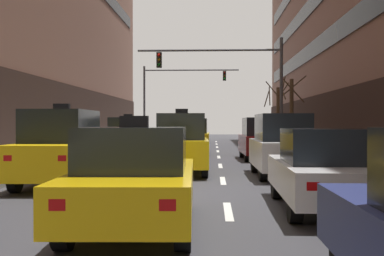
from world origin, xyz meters
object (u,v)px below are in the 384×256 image
(taxi_driving_3, at_px, (62,148))
(traffic_signal_1, at_px, (172,89))
(car_parked_2, at_px, (282,145))
(taxi_driving_0, at_px, (128,138))
(taxi_driving_1, at_px, (135,179))
(taxi_driving_2, at_px, (182,144))
(street_tree_1, at_px, (291,111))
(traffic_signal_0, at_px, (238,76))
(car_parked_3, at_px, (260,139))
(taxi_driving_4, at_px, (194,136))
(street_tree_0, at_px, (278,114))
(car_parked_1, at_px, (325,170))

(taxi_driving_3, distance_m, traffic_signal_1, 29.09)
(car_parked_2, bearing_deg, taxi_driving_0, 130.85)
(traffic_signal_1, bearing_deg, taxi_driving_1, -86.08)
(taxi_driving_1, bearing_deg, traffic_signal_1, 93.92)
(taxi_driving_2, distance_m, street_tree_1, 12.84)
(taxi_driving_0, bearing_deg, street_tree_1, 29.03)
(taxi_driving_0, distance_m, taxi_driving_3, 9.96)
(taxi_driving_0, bearing_deg, car_parked_2, -49.15)
(traffic_signal_0, height_order, street_tree_1, traffic_signal_0)
(taxi_driving_0, distance_m, car_parked_3, 6.43)
(taxi_driving_4, xyz_separation_m, street_tree_0, (5.69, 6.02, 1.37))
(street_tree_0, bearing_deg, taxi_driving_1, -102.92)
(taxi_driving_3, relative_size, car_parked_1, 1.00)
(car_parked_3, height_order, street_tree_1, street_tree_1)
(car_parked_3, height_order, street_tree_0, street_tree_0)
(traffic_signal_0, bearing_deg, taxi_driving_0, -152.85)
(taxi_driving_1, distance_m, car_parked_3, 15.49)
(taxi_driving_2, height_order, car_parked_1, taxi_driving_2)
(taxi_driving_0, bearing_deg, taxi_driving_1, -79.34)
(taxi_driving_1, xyz_separation_m, taxi_driving_2, (0.20, 8.69, 0.20))
(traffic_signal_1, bearing_deg, taxi_driving_0, -91.62)
(street_tree_0, bearing_deg, taxi_driving_2, -108.53)
(taxi_driving_0, distance_m, taxi_driving_2, 7.27)
(traffic_signal_0, bearing_deg, car_parked_1, -86.75)
(taxi_driving_2, relative_size, taxi_driving_3, 0.98)
(car_parked_1, bearing_deg, street_tree_0, 84.42)
(car_parked_1, bearing_deg, car_parked_2, 89.99)
(taxi_driving_2, distance_m, traffic_signal_0, 10.27)
(taxi_driving_0, relative_size, car_parked_2, 0.98)
(taxi_driving_2, bearing_deg, car_parked_2, -14.23)
(traffic_signal_0, relative_size, street_tree_0, 1.75)
(taxi_driving_2, bearing_deg, street_tree_0, 71.47)
(taxi_driving_0, relative_size, taxi_driving_2, 0.96)
(taxi_driving_4, bearing_deg, car_parked_3, -53.38)
(car_parked_2, height_order, street_tree_1, street_tree_1)
(taxi_driving_1, height_order, car_parked_2, car_parked_2)
(taxi_driving_4, xyz_separation_m, car_parked_1, (3.37, -17.74, -0.19))
(taxi_driving_3, height_order, taxi_driving_4, taxi_driving_3)
(taxi_driving_3, xyz_separation_m, traffic_signal_1, (0.62, 28.85, 3.73))
(taxi_driving_0, distance_m, car_parked_2, 9.83)
(taxi_driving_0, xyz_separation_m, traffic_signal_0, (5.51, 2.83, 3.34))
(taxi_driving_3, bearing_deg, taxi_driving_4, 77.57)
(taxi_driving_2, bearing_deg, taxi_driving_1, -91.31)
(street_tree_0, xyz_separation_m, street_tree_1, (-0.01, -5.50, 0.07))
(car_parked_1, relative_size, traffic_signal_1, 0.52)
(taxi_driving_4, relative_size, car_parked_2, 0.98)
(taxi_driving_4, bearing_deg, street_tree_1, 5.24)
(taxi_driving_3, distance_m, street_tree_0, 22.18)
(street_tree_1, bearing_deg, car_parked_3, -114.59)
(taxi_driving_0, height_order, traffic_signal_1, traffic_signal_1)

